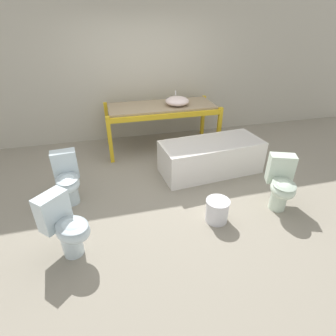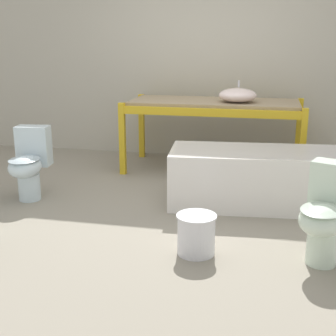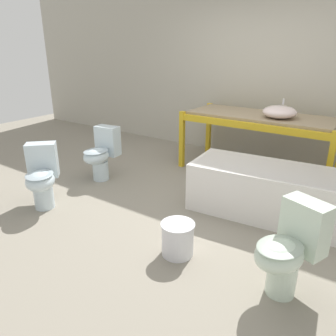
{
  "view_description": "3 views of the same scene",
  "coord_description": "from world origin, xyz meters",
  "px_view_note": "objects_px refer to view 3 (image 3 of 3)",
  "views": [
    {
      "loc": [
        -0.83,
        -3.62,
        2.33
      ],
      "look_at": [
        -0.1,
        -0.75,
        0.64
      ],
      "focal_mm": 28.0,
      "sensor_mm": 36.0,
      "label": 1
    },
    {
      "loc": [
        0.94,
        -4.48,
        1.62
      ],
      "look_at": [
        0.13,
        -0.75,
        0.55
      ],
      "focal_mm": 50.0,
      "sensor_mm": 36.0,
      "label": 2
    },
    {
      "loc": [
        1.83,
        -3.33,
        1.81
      ],
      "look_at": [
        0.07,
        -0.79,
        0.64
      ],
      "focal_mm": 35.0,
      "sensor_mm": 36.0,
      "label": 3
    }
  ],
  "objects_px": {
    "bathtub_main": "(268,188)",
    "bucket_white": "(178,238)",
    "toilet_near": "(101,153)",
    "toilet_far": "(289,249)",
    "sink_basin": "(280,112)",
    "toilet_extra": "(42,176)"
  },
  "relations": [
    {
      "from": "bathtub_main",
      "to": "bucket_white",
      "type": "height_order",
      "value": "bathtub_main"
    },
    {
      "from": "bathtub_main",
      "to": "toilet_near",
      "type": "height_order",
      "value": "toilet_near"
    },
    {
      "from": "bathtub_main",
      "to": "toilet_far",
      "type": "xyz_separation_m",
      "value": [
        0.54,
        -1.16,
        0.06
      ]
    },
    {
      "from": "sink_basin",
      "to": "toilet_extra",
      "type": "xyz_separation_m",
      "value": [
        -1.94,
        -2.42,
        -0.57
      ]
    },
    {
      "from": "bucket_white",
      "to": "sink_basin",
      "type": "bearing_deg",
      "value": 87.07
    },
    {
      "from": "toilet_near",
      "to": "toilet_far",
      "type": "height_order",
      "value": "same"
    },
    {
      "from": "sink_basin",
      "to": "toilet_extra",
      "type": "distance_m",
      "value": 3.16
    },
    {
      "from": "toilet_extra",
      "to": "sink_basin",
      "type": "bearing_deg",
      "value": 6.31
    },
    {
      "from": "sink_basin",
      "to": "toilet_extra",
      "type": "height_order",
      "value": "sink_basin"
    },
    {
      "from": "toilet_near",
      "to": "sink_basin",
      "type": "bearing_deg",
      "value": 28.76
    },
    {
      "from": "toilet_near",
      "to": "toilet_extra",
      "type": "relative_size",
      "value": 1.0
    },
    {
      "from": "toilet_extra",
      "to": "bucket_white",
      "type": "distance_m",
      "value": 1.84
    },
    {
      "from": "bathtub_main",
      "to": "toilet_near",
      "type": "relative_size",
      "value": 2.39
    },
    {
      "from": "bucket_white",
      "to": "toilet_extra",
      "type": "bearing_deg",
      "value": -177.23
    },
    {
      "from": "bathtub_main",
      "to": "toilet_far",
      "type": "bearing_deg",
      "value": -70.23
    },
    {
      "from": "toilet_near",
      "to": "bucket_white",
      "type": "bearing_deg",
      "value": -32.63
    },
    {
      "from": "bathtub_main",
      "to": "toilet_extra",
      "type": "height_order",
      "value": "toilet_extra"
    },
    {
      "from": "toilet_near",
      "to": "toilet_extra",
      "type": "xyz_separation_m",
      "value": [
        0.05,
        -1.01,
        0.0
      ]
    },
    {
      "from": "sink_basin",
      "to": "bucket_white",
      "type": "distance_m",
      "value": 2.47
    },
    {
      "from": "toilet_near",
      "to": "bucket_white",
      "type": "xyz_separation_m",
      "value": [
        1.88,
        -0.92,
        -0.22
      ]
    },
    {
      "from": "toilet_far",
      "to": "toilet_extra",
      "type": "bearing_deg",
      "value": -154.91
    },
    {
      "from": "bathtub_main",
      "to": "bucket_white",
      "type": "distance_m",
      "value": 1.3
    }
  ]
}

